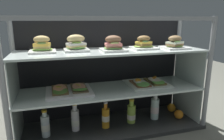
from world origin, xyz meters
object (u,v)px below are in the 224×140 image
at_px(plated_roll_sandwich_far_left, 42,46).
at_px(juice_bottle_back_center, 45,126).
at_px(open_sandwich_tray_far_left, 69,90).
at_px(open_sandwich_tray_near_left_corner, 148,83).
at_px(plated_roll_sandwich_right_of_center, 144,44).
at_px(juice_bottle_back_left, 155,108).
at_px(plated_roll_sandwich_mid_left, 76,45).
at_px(plated_roll_sandwich_center, 175,43).
at_px(orange_fruit_near_left_post, 171,108).
at_px(juice_bottle_front_right_end, 75,120).
at_px(orange_fruit_beside_bottles, 179,114).
at_px(juice_bottle_near_post, 131,113).
at_px(plated_roll_sandwich_mid_right, 114,45).
at_px(juice_bottle_front_left_end, 106,117).

distance_m(plated_roll_sandwich_far_left, juice_bottle_back_center, 0.59).
bearing_deg(open_sandwich_tray_far_left, open_sandwich_tray_near_left_corner, 0.15).
bearing_deg(plated_roll_sandwich_right_of_center, juice_bottle_back_center, -177.25).
xyz_separation_m(open_sandwich_tray_far_left, juice_bottle_back_left, (0.73, -0.02, -0.24)).
bearing_deg(plated_roll_sandwich_right_of_center, plated_roll_sandwich_mid_left, 177.01).
bearing_deg(plated_roll_sandwich_mid_left, open_sandwich_tray_far_left, -160.14).
bearing_deg(juice_bottle_back_left, open_sandwich_tray_far_left, 178.42).
bearing_deg(open_sandwich_tray_near_left_corner, plated_roll_sandwich_far_left, 178.41).
bearing_deg(plated_roll_sandwich_center, orange_fruit_near_left_post, 51.88).
bearing_deg(open_sandwich_tray_near_left_corner, orange_fruit_near_left_post, 12.52).
bearing_deg(orange_fruit_near_left_post, open_sandwich_tray_far_left, -175.97).
bearing_deg(juice_bottle_front_right_end, orange_fruit_near_left_post, 5.20).
height_order(plated_roll_sandwich_far_left, orange_fruit_near_left_post, plated_roll_sandwich_far_left).
height_order(plated_roll_sandwich_right_of_center, plated_roll_sandwich_center, same).
xyz_separation_m(plated_roll_sandwich_mid_left, juice_bottle_back_center, (-0.26, -0.07, -0.59)).
bearing_deg(orange_fruit_beside_bottles, juice_bottle_back_left, 163.99).
bearing_deg(juice_bottle_back_left, juice_bottle_near_post, -179.33).
bearing_deg(open_sandwich_tray_far_left, plated_roll_sandwich_mid_right, -8.37).
bearing_deg(open_sandwich_tray_far_left, orange_fruit_beside_bottles, -4.84).
bearing_deg(plated_roll_sandwich_mid_left, orange_fruit_beside_bottles, -6.86).
distance_m(plated_roll_sandwich_mid_left, open_sandwich_tray_near_left_corner, 0.68).
distance_m(plated_roll_sandwich_mid_right, juice_bottle_back_left, 0.69).
relative_size(juice_bottle_near_post, orange_fruit_near_left_post, 2.75).
distance_m(open_sandwich_tray_near_left_corner, orange_fruit_beside_bottles, 0.41).
bearing_deg(juice_bottle_back_center, orange_fruit_near_left_post, 5.41).
height_order(plated_roll_sandwich_mid_right, juice_bottle_front_left_end, plated_roll_sandwich_mid_right).
bearing_deg(plated_roll_sandwich_mid_left, juice_bottle_back_left, -3.91).
height_order(plated_roll_sandwich_far_left, plated_roll_sandwich_mid_left, plated_roll_sandwich_mid_left).
xyz_separation_m(plated_roll_sandwich_center, open_sandwich_tray_near_left_corner, (-0.19, 0.06, -0.33)).
bearing_deg(plated_roll_sandwich_center, juice_bottle_back_left, 161.27).
bearing_deg(plated_roll_sandwich_center, juice_bottle_back_center, 178.86).
bearing_deg(orange_fruit_beside_bottles, orange_fruit_near_left_post, 82.59).
distance_m(plated_roll_sandwich_mid_right, juice_bottle_back_center, 0.79).
height_order(juice_bottle_front_left_end, juice_bottle_near_post, juice_bottle_front_left_end).
relative_size(plated_roll_sandwich_mid_left, plated_roll_sandwich_mid_right, 0.99).
height_order(plated_roll_sandwich_right_of_center, orange_fruit_near_left_post, plated_roll_sandwich_right_of_center).
distance_m(plated_roll_sandwich_center, juice_bottle_front_right_end, 1.00).
relative_size(juice_bottle_back_left, orange_fruit_beside_bottles, 3.06).
relative_size(plated_roll_sandwich_mid_left, juice_bottle_near_post, 0.85).
distance_m(juice_bottle_back_center, orange_fruit_beside_bottles, 1.12).
bearing_deg(plated_roll_sandwich_far_left, plated_roll_sandwich_center, -4.85).
relative_size(plated_roll_sandwich_right_of_center, juice_bottle_near_post, 0.92).
distance_m(juice_bottle_near_post, orange_fruit_near_left_post, 0.46).
height_order(orange_fruit_beside_bottles, orange_fruit_near_left_post, orange_fruit_beside_bottles).
bearing_deg(open_sandwich_tray_near_left_corner, juice_bottle_near_post, -170.97).
height_order(open_sandwich_tray_far_left, juice_bottle_back_center, open_sandwich_tray_far_left).
bearing_deg(juice_bottle_near_post, juice_bottle_front_left_end, -175.24).
bearing_deg(juice_bottle_near_post, plated_roll_sandwich_center, -6.44).
bearing_deg(plated_roll_sandwich_far_left, juice_bottle_back_left, -2.86).
relative_size(plated_roll_sandwich_far_left, plated_roll_sandwich_mid_left, 1.01).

